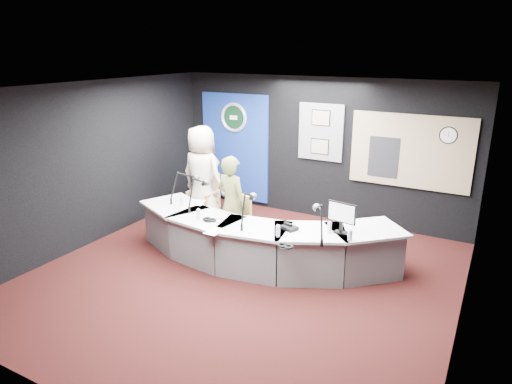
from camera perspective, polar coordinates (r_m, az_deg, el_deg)
The scene contains 33 objects.
ground at distance 7.03m, azimuth -1.72°, elevation -10.58°, with size 6.00×6.00×0.00m, color black.
ceiling at distance 6.22m, azimuth -1.96°, elevation 12.79°, with size 6.00×6.00×0.02m, color silver.
wall_back at distance 9.12m, azimuth 7.78°, elevation 5.31°, with size 6.00×0.02×2.80m, color black.
wall_front at distance 4.37m, azimuth -22.45°, elevation -10.00°, with size 6.00×0.02×2.80m, color black.
wall_left at distance 8.36m, azimuth -19.90°, elevation 3.29°, with size 0.02×6.00×2.80m, color black.
wall_right at distance 5.68m, azimuth 25.38°, elevation -3.98°, with size 0.02×6.00×2.80m, color black.
broadcast_desk at distance 7.32m, azimuth 0.10°, elevation -6.11°, with size 4.50×1.90×0.75m, color silver, non-canonical shape.
backdrop_panel at distance 9.94m, azimuth -2.63°, elevation 5.60°, with size 1.60×0.05×2.30m, color navy.
agency_seal at distance 9.79m, azimuth -2.81°, elevation 9.28°, with size 0.63×0.63×0.07m, color silver.
seal_center at distance 9.79m, azimuth -2.80°, elevation 9.28°, with size 0.48×0.48×0.01m, color black.
pinboard at distance 9.00m, azimuth 8.10°, elevation 7.42°, with size 0.90×0.04×1.10m, color slate.
framed_photo_upper at distance 8.93m, azimuth 8.11°, elevation 9.16°, with size 0.34×0.02×0.27m, color gray.
framed_photo_lower at distance 9.03m, azimuth 7.95°, elevation 5.64°, with size 0.34×0.02×0.27m, color gray.
booth_window_frame at distance 8.61m, azimuth 18.70°, elevation 4.83°, with size 2.12×0.06×1.32m, color #9E8563.
booth_glow at distance 8.60m, azimuth 18.69°, elevation 4.82°, with size 2.00×0.02×1.20m, color #E6B391.
equipment_rack at distance 8.70m, azimuth 15.66°, elevation 4.21°, with size 0.55×0.02×0.75m, color black.
wall_clock at distance 8.44m, azimuth 22.91°, elevation 6.55°, with size 0.28×0.28×0.01m, color white.
armchair_left at distance 9.01m, azimuth -6.63°, elevation -1.13°, with size 0.49×0.49×0.88m, color #AA8A4E, non-canonical shape.
armchair_right at distance 7.75m, azimuth -3.01°, elevation -4.24°, with size 0.49×0.49×0.87m, color #AA8A4E, non-canonical shape.
draped_jacket at distance 9.17m, azimuth -5.95°, elevation 0.41°, with size 0.50×0.10×0.70m, color gray.
person_man at distance 8.86m, azimuth -6.75°, elevation 2.08°, with size 0.94×0.61×1.93m, color beige.
person_woman at distance 7.61m, azimuth -3.06°, elevation -1.53°, with size 0.60×0.40×1.65m, color brown.
computer_monitor at distance 6.65m, azimuth 10.70°, elevation -2.51°, with size 0.46×0.03×0.31m, color black.
desk_phone at distance 6.78m, azimuth 4.22°, elevation -4.50°, with size 0.22×0.18×0.05m, color black.
headphones_near at distance 6.20m, azimuth 3.67°, elevation -6.74°, with size 0.22×0.22×0.04m, color black.
headphones_far at distance 7.13m, azimuth -5.84°, elevation -3.45°, with size 0.20×0.20×0.03m, color black.
paper_stack at distance 7.98m, azimuth -7.32°, elevation -1.31°, with size 0.22×0.31×0.00m, color white.
notepad at distance 6.73m, azimuth -5.26°, elevation -4.91°, with size 0.20×0.29×0.00m, color white.
boom_mic_a at distance 8.07m, azimuth -9.02°, elevation 1.06°, with size 0.23×0.73×0.60m, color black, non-canonical shape.
boom_mic_b at distance 7.68m, azimuth -7.30°, elevation 0.28°, with size 0.20×0.73×0.60m, color black, non-canonical shape.
boom_mic_c at distance 6.90m, azimuth -1.07°, elevation -1.61°, with size 0.26×0.72×0.60m, color black, non-canonical shape.
boom_mic_d at distance 6.45m, azimuth 7.92°, elevation -3.19°, with size 0.42×0.66×0.60m, color black, non-canonical shape.
water_bottles at distance 6.92m, azimuth -0.37°, elevation -3.38°, with size 3.03×0.54×0.18m, color silver, non-canonical shape.
Camera 1 is at (3.14, -5.34, 3.33)m, focal length 32.00 mm.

